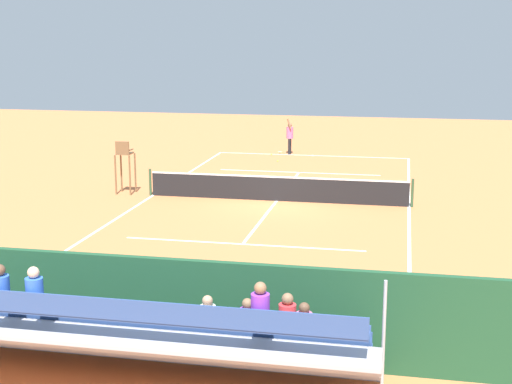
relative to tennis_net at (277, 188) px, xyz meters
The scene contains 12 objects.
ground_plane 0.50m from the tennis_net, ahead, with size 60.00×60.00×0.00m, color #D17542.
court_line_markings 0.50m from the tennis_net, 90.00° to the right, with size 10.10×22.20×0.01m.
tennis_net is the anchor object (origin of this frame).
backdrop_wall 14.01m from the tennis_net, 90.00° to the left, with size 18.00×0.16×2.00m, color #1E4C2D.
bleacher_stand 15.37m from the tennis_net, 90.55° to the left, with size 9.06×2.40×2.48m.
umpire_chair 6.25m from the tennis_net, ahead, with size 0.67×0.67×2.14m.
courtside_bench 13.55m from the tennis_net, 101.59° to the left, with size 1.80×0.40×0.93m.
equipment_bag 13.45m from the tennis_net, 94.95° to the left, with size 0.90×0.36×0.36m, color #334C8C.
tennis_player 11.31m from the tennis_net, 83.64° to the right, with size 0.37×0.54×1.93m.
tennis_racket 11.87m from the tennis_net, 80.99° to the right, with size 0.34×0.58×0.03m.
tennis_ball_near 10.94m from the tennis_net, 78.67° to the right, with size 0.07×0.07×0.07m, color #CCDB33.
tennis_ball_far 8.86m from the tennis_net, 80.45° to the right, with size 0.07×0.07×0.07m, color #CCDB33.
Camera 1 is at (-4.68, 27.08, 6.29)m, focal length 51.40 mm.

